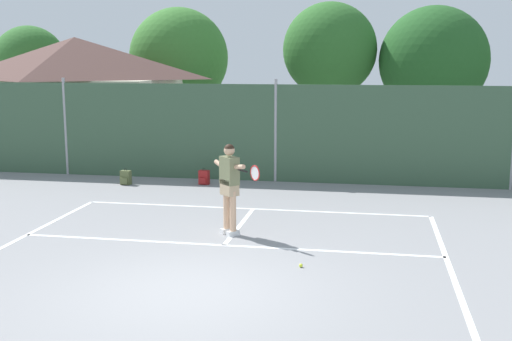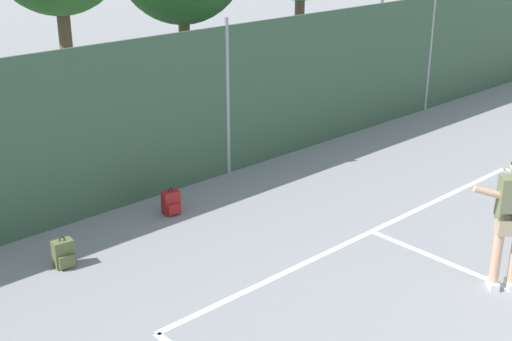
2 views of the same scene
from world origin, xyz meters
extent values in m
cube|color=white|center=(0.00, 5.50, 0.00)|extent=(8.20, 0.10, 0.01)
cube|color=white|center=(0.00, 3.96, 0.00)|extent=(0.10, 2.97, 0.01)
cube|color=#38563D|center=(0.00, 9.00, 1.40)|extent=(26.00, 0.05, 2.81)
cylinder|color=#99999E|center=(0.00, 9.00, 1.48)|extent=(0.09, 0.09, 2.96)
cylinder|color=#99999E|center=(6.50, 9.00, 1.48)|extent=(0.09, 0.09, 2.96)
cylinder|color=#9E9EA3|center=(7.22, 11.11, 1.52)|extent=(0.12, 0.12, 3.05)
cylinder|color=brown|center=(0.97, 17.04, 1.14)|extent=(0.36, 0.36, 2.29)
cylinder|color=brown|center=(5.03, 17.04, 0.83)|extent=(0.36, 0.36, 1.65)
cylinder|color=brown|center=(10.23, 17.04, 0.94)|extent=(0.36, 0.36, 1.88)
cube|color=silver|center=(-0.15, 3.34, 0.05)|extent=(0.27, 0.27, 0.10)
cube|color=silver|center=(0.03, 3.17, 0.05)|extent=(0.27, 0.27, 0.10)
cylinder|color=tan|center=(-0.15, 3.34, 0.51)|extent=(0.13, 0.13, 0.82)
cube|color=tan|center=(-0.06, 3.25, 0.98)|extent=(0.42, 0.42, 0.32)
cylinder|color=tan|center=(-0.26, 3.45, 1.37)|extent=(0.42, 0.42, 0.22)
cube|color=#566038|center=(-4.11, 7.77, 0.20)|extent=(0.30, 0.21, 0.40)
cube|color=#566038|center=(-4.12, 7.65, 0.12)|extent=(0.23, 0.09, 0.18)
torus|color=black|center=(-4.11, 7.77, 0.42)|extent=(0.09, 0.03, 0.09)
cube|color=maroon|center=(-1.93, 8.20, 0.20)|extent=(0.30, 0.22, 0.40)
cube|color=maroon|center=(-1.95, 8.08, 0.12)|extent=(0.23, 0.09, 0.18)
torus|color=black|center=(-1.93, 8.20, 0.42)|extent=(0.09, 0.03, 0.09)
camera|label=1|loc=(2.69, -8.84, 3.52)|focal=44.22mm
camera|label=2|loc=(-7.92, -0.44, 4.79)|focal=48.09mm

